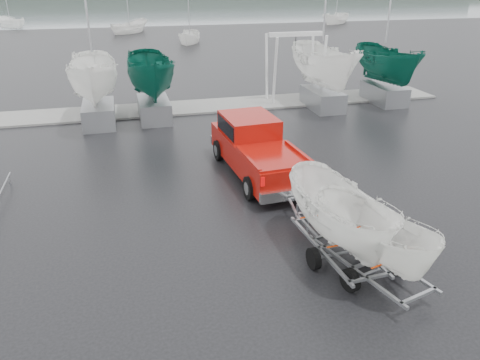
% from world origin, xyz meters
% --- Properties ---
extents(ground_plane, '(120.00, 120.00, 0.00)m').
position_xyz_m(ground_plane, '(0.00, 0.00, 0.00)').
color(ground_plane, black).
rests_on(ground_plane, ground).
extents(lake, '(300.00, 300.00, 0.00)m').
position_xyz_m(lake, '(0.00, 100.00, -0.01)').
color(lake, slate).
rests_on(lake, ground).
extents(dock, '(30.00, 3.00, 0.12)m').
position_xyz_m(dock, '(0.00, 13.00, 0.05)').
color(dock, gray).
rests_on(dock, ground).
extents(pickup_truck, '(2.62, 6.37, 2.08)m').
position_xyz_m(pickup_truck, '(0.52, 2.87, 1.08)').
color(pickup_truck, '#960E08').
rests_on(pickup_truck, ground).
extents(trailer_hitched, '(1.87, 3.67, 5.16)m').
position_xyz_m(trailer_hitched, '(0.94, -3.76, 2.79)').
color(trailer_hitched, gray).
rests_on(trailer_hitched, ground).
extents(trailer_parked, '(2.07, 3.78, 4.50)m').
position_xyz_m(trailer_parked, '(1.38, -4.73, 2.45)').
color(trailer_parked, gray).
rests_on(trailer_parked, ground).
extents(boat_hoist, '(3.30, 2.18, 4.12)m').
position_xyz_m(boat_hoist, '(5.93, 13.00, 2.67)').
color(boat_hoist, silver).
rests_on(boat_hoist, ground).
extents(keelboat_0, '(2.46, 3.20, 10.63)m').
position_xyz_m(keelboat_0, '(-5.58, 11.00, 3.91)').
color(keelboat_0, gray).
rests_on(keelboat_0, ground).
extents(keelboat_1, '(2.42, 3.20, 7.53)m').
position_xyz_m(keelboat_1, '(-2.71, 11.20, 3.84)').
color(keelboat_1, gray).
rests_on(keelboat_1, ground).
extents(keelboat_2, '(2.60, 3.20, 10.77)m').
position_xyz_m(keelboat_2, '(6.98, 11.00, 4.14)').
color(keelboat_2, gray).
rests_on(keelboat_2, ground).
extents(keelboat_3, '(2.33, 3.20, 10.50)m').
position_xyz_m(keelboat_3, '(11.15, 11.30, 3.69)').
color(keelboat_3, gray).
rests_on(keelboat_3, ground).
extents(moored_boat_1, '(3.58, 3.59, 11.33)m').
position_xyz_m(moored_boat_1, '(-2.33, 52.35, 0.00)').
color(moored_boat_1, white).
rests_on(moored_boat_1, ground).
extents(moored_boat_2, '(2.74, 2.78, 10.89)m').
position_xyz_m(moored_boat_2, '(3.83, 40.53, 0.01)').
color(moored_boat_2, white).
rests_on(moored_boat_2, ground).
extents(moored_boat_3, '(3.71, 3.70, 11.46)m').
position_xyz_m(moored_boat_3, '(29.34, 56.79, 0.00)').
color(moored_boat_3, white).
rests_on(moored_boat_3, ground).
extents(moored_boat_4, '(3.36, 3.38, 11.15)m').
position_xyz_m(moored_boat_4, '(-18.87, 63.91, 0.01)').
color(moored_boat_4, white).
rests_on(moored_boat_4, ground).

